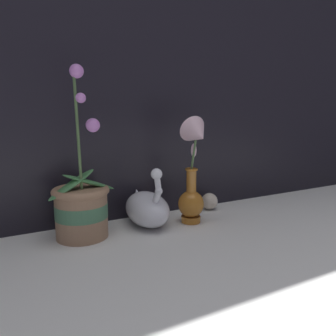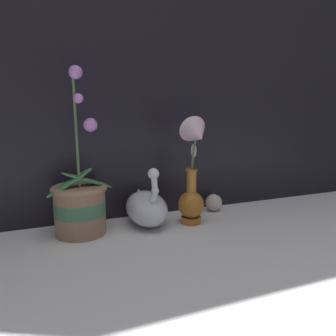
% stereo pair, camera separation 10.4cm
% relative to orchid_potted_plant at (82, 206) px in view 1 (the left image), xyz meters
% --- Properties ---
extents(ground_plane, '(2.80, 2.80, 0.00)m').
position_rel_orchid_potted_plant_xyz_m(ground_plane, '(0.24, -0.11, -0.09)').
color(ground_plane, silver).
extents(window_backdrop, '(2.80, 0.03, 1.20)m').
position_rel_orchid_potted_plant_xyz_m(window_backdrop, '(0.24, 0.11, 0.51)').
color(window_backdrop, black).
rests_on(window_backdrop, ground_plane).
extents(orchid_potted_plant, '(0.20, 0.16, 0.49)m').
position_rel_orchid_potted_plant_xyz_m(orchid_potted_plant, '(0.00, 0.00, 0.00)').
color(orchid_potted_plant, '#9E7556').
rests_on(orchid_potted_plant, ground_plane).
extents(swan_figurine, '(0.12, 0.22, 0.20)m').
position_rel_orchid_potted_plant_xyz_m(swan_figurine, '(0.20, 0.00, -0.03)').
color(swan_figurine, white).
rests_on(swan_figurine, ground_plane).
extents(blue_vase, '(0.09, 0.12, 0.35)m').
position_rel_orchid_potted_plant_xyz_m(blue_vase, '(0.34, -0.05, 0.06)').
color(blue_vase, '#B26B23').
rests_on(blue_vase, ground_plane).
extents(glass_sphere, '(0.06, 0.06, 0.06)m').
position_rel_orchid_potted_plant_xyz_m(glass_sphere, '(0.48, 0.05, -0.06)').
color(glass_sphere, beige).
rests_on(glass_sphere, ground_plane).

